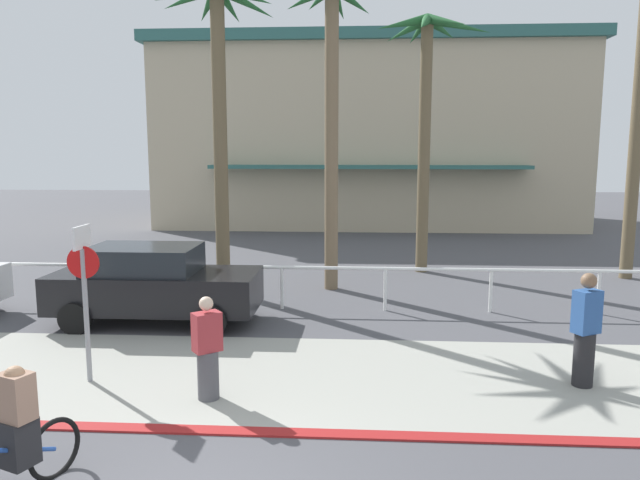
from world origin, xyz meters
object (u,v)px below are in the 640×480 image
palm_tree_2 (427,84)px  pedestrian_0 (208,353)px  stop_sign_bike_lane (84,281)px  palm_tree_1 (331,58)px  car_black_1 (154,284)px  palm_tree_0 (218,59)px  cyclist_blue_0 (15,437)px  pedestrian_1 (585,334)px

palm_tree_2 → pedestrian_0: size_ratio=4.81×
stop_sign_bike_lane → palm_tree_1: bearing=62.4°
palm_tree_2 → car_black_1: (-6.41, -6.01, -4.82)m
pedestrian_0 → palm_tree_1: bearing=78.6°
palm_tree_1 → pedestrian_0: palm_tree_1 is taller
stop_sign_bike_lane → palm_tree_0: size_ratio=0.33×
palm_tree_1 → palm_tree_2: size_ratio=1.04×
palm_tree_0 → palm_tree_1: (2.82, 0.51, 0.06)m
palm_tree_2 → cyclist_blue_0: 14.70m
stop_sign_bike_lane → car_black_1: (-0.08, 3.39, -0.81)m
palm_tree_0 → pedestrian_1: (7.14, -6.03, -5.13)m
pedestrian_1 → car_black_1: bearing=158.9°
car_black_1 → stop_sign_bike_lane: bearing=-88.6°
stop_sign_bike_lane → cyclist_blue_0: bearing=-78.1°
stop_sign_bike_lane → car_black_1: size_ratio=0.58×
palm_tree_0 → car_black_1: size_ratio=1.79×
palm_tree_0 → car_black_1: bearing=-106.0°
palm_tree_2 → pedestrian_0: 11.91m
car_black_1 → palm_tree_0: bearing=74.0°
car_black_1 → pedestrian_1: bearing=-21.1°
cyclist_blue_0 → pedestrian_1: size_ratio=0.93×
palm_tree_0 → pedestrian_1: 10.67m
car_black_1 → pedestrian_0: (2.18, -3.95, -0.14)m
palm_tree_1 → car_black_1: size_ratio=1.82×
palm_tree_2 → pedestrian_0: (-4.24, -9.96, -4.96)m
stop_sign_bike_lane → palm_tree_0: palm_tree_0 is taller
stop_sign_bike_lane → car_black_1: 3.49m
stop_sign_bike_lane → car_black_1: stop_sign_bike_lane is taller
stop_sign_bike_lane → palm_tree_0: (0.76, 6.35, 4.32)m
car_black_1 → cyclist_blue_0: car_black_1 is taller
pedestrian_0 → car_black_1: bearing=118.9°
stop_sign_bike_lane → palm_tree_1: palm_tree_1 is taller
palm_tree_1 → pedestrian_0: 9.25m
palm_tree_1 → car_black_1: palm_tree_1 is taller
palm_tree_2 → pedestrian_0: bearing=-113.0°
stop_sign_bike_lane → cyclist_blue_0: stop_sign_bike_lane is taller
car_black_1 → pedestrian_0: size_ratio=2.76×
stop_sign_bike_lane → pedestrian_1: 7.95m
stop_sign_bike_lane → cyclist_blue_0: 3.43m
palm_tree_1 → stop_sign_bike_lane: bearing=-117.6°
pedestrian_1 → palm_tree_2: bearing=99.8°
pedestrian_0 → palm_tree_2: bearing=67.0°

